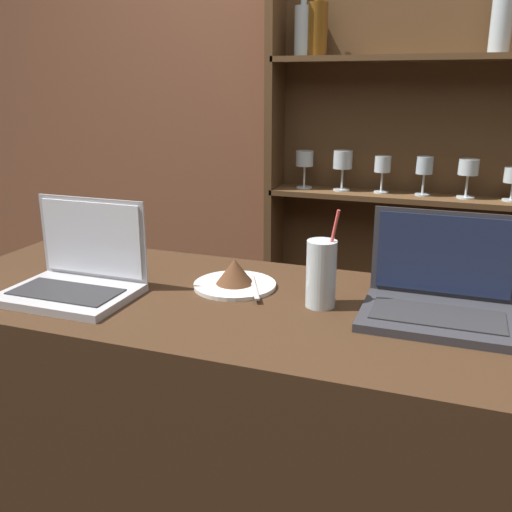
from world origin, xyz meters
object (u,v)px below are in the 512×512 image
laptop_near (78,274)px  cake_plate (235,277)px  laptop_far (440,296)px  water_glass (322,274)px

laptop_near → cake_plate: (0.33, 0.16, -0.02)m
laptop_far → water_glass: water_glass is taller
laptop_near → laptop_far: bearing=10.3°
laptop_near → cake_plate: bearing=26.2°
laptop_far → water_glass: bearing=-172.6°
laptop_near → cake_plate: size_ratio=1.45×
laptop_near → water_glass: size_ratio=1.32×
laptop_far → cake_plate: 0.48m
laptop_far → cake_plate: bearing=178.0°
laptop_far → water_glass: (-0.25, -0.03, 0.03)m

